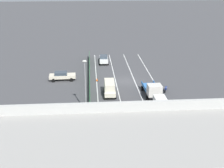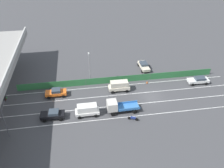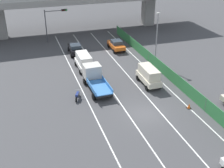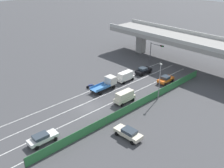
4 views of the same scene
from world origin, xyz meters
name	(u,v)px [view 3 (image 3 of 4)]	position (x,y,z in m)	size (l,w,h in m)	color
ground_plane	(145,114)	(0.00, 0.00, 0.00)	(300.00, 300.00, 0.00)	#424244
lane_line_left_edge	(85,96)	(-5.11, 5.68, 0.00)	(0.14, 47.36, 0.01)	silver
lane_line_mid_left	(113,92)	(-1.70, 5.68, 0.00)	(0.14, 47.36, 0.01)	silver
lane_line_mid_right	(139,87)	(1.70, 5.68, 0.00)	(0.14, 47.36, 0.01)	silver
lane_line_right_edge	(163,84)	(5.11, 5.68, 0.00)	(0.14, 47.36, 0.01)	silver
green_fence	(173,77)	(6.34, 5.68, 0.79)	(0.10, 43.46, 1.58)	#2D753D
car_taxi_orange	(116,45)	(3.40, 19.15, 0.89)	(2.03, 4.24, 1.63)	orange
car_van_cream	(149,75)	(3.21, 6.14, 1.28)	(2.01, 4.45, 2.29)	beige
car_sedan_black	(75,49)	(-3.34, 19.42, 0.89)	(2.20, 4.38, 1.62)	black
car_van_white	(84,61)	(-3.41, 13.25, 1.25)	(2.05, 4.37, 2.21)	silver
flatbed_truck_blue	(94,77)	(-3.40, 7.71, 1.30)	(2.44, 6.02, 2.52)	black
motorcycle	(77,95)	(-6.08, 5.28, 0.46)	(0.94, 1.83, 0.93)	black
traffic_light	(53,19)	(-5.54, 26.39, 4.05)	(3.94, 0.43, 5.70)	#47474C
street_lamp	(157,34)	(6.88, 11.89, 4.55)	(0.60, 0.36, 7.54)	gray
traffic_cone	(189,106)	(5.04, -0.50, 0.26)	(0.47, 0.47, 0.57)	orange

